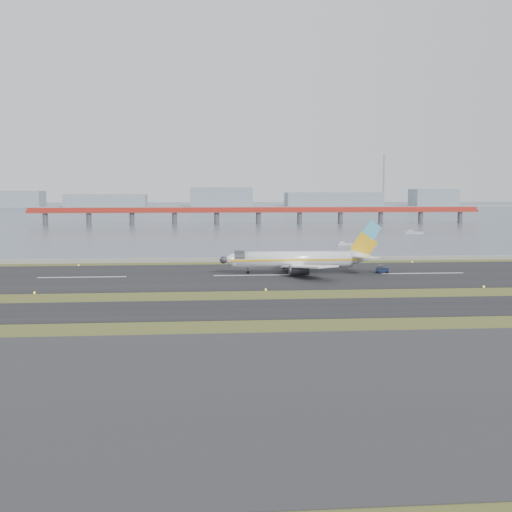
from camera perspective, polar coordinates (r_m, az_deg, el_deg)
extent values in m
plane|color=#364A1A|center=(120.52, 1.23, -3.67)|extent=(1000.00, 1000.00, 0.00)
cube|color=#2E2E30|center=(67.47, 6.29, -11.44)|extent=(1000.00, 50.00, 0.10)
cube|color=black|center=(108.77, 1.90, -4.70)|extent=(1000.00, 18.00, 0.10)
cube|color=black|center=(150.03, 0.02, -1.74)|extent=(1000.00, 45.00, 0.10)
cube|color=gray|center=(179.67, -0.80, -0.31)|extent=(1000.00, 2.50, 1.00)
cube|color=#465464|center=(578.63, -3.61, 3.97)|extent=(1400.00, 800.00, 1.30)
cube|color=#AA281D|center=(369.80, 0.21, 4.02)|extent=(260.00, 5.00, 1.60)
cube|color=#AA281D|center=(369.75, 0.21, 4.25)|extent=(260.00, 0.40, 1.40)
cylinder|color=#4C4C51|center=(373.94, -14.63, 3.16)|extent=(2.80, 2.80, 7.00)
cylinder|color=#4C4C51|center=(369.98, 0.21, 3.32)|extent=(2.80, 2.80, 7.00)
cylinder|color=#4C4C51|center=(390.34, 14.41, 3.27)|extent=(2.80, 2.80, 7.00)
cube|color=gray|center=(738.52, -3.89, 4.41)|extent=(1400.00, 80.00, 1.00)
cube|color=gray|center=(766.79, -20.62, 4.77)|extent=(60.00, 35.00, 18.00)
cube|color=gray|center=(746.02, -13.18, 4.82)|extent=(90.00, 35.00, 14.00)
cube|color=gray|center=(738.54, -3.11, 5.26)|extent=(70.00, 35.00, 22.00)
cube|color=gray|center=(753.85, 6.85, 5.02)|extent=(110.00, 35.00, 16.00)
cube|color=gray|center=(786.94, 15.47, 5.03)|extent=(50.00, 35.00, 20.00)
cylinder|color=gray|center=(768.21, 11.29, 6.60)|extent=(1.80, 1.80, 60.00)
cylinder|color=white|center=(153.19, 3.38, -0.29)|extent=(28.00, 3.80, 3.80)
cone|color=white|center=(151.76, -2.46, -0.34)|extent=(3.20, 3.80, 3.80)
cone|color=white|center=(156.30, 9.27, -0.12)|extent=(5.00, 3.80, 3.80)
cube|color=yellow|center=(151.31, 3.48, -0.37)|extent=(31.00, 0.06, 0.45)
cube|color=yellow|center=(155.08, 3.28, -0.21)|extent=(31.00, 0.06, 0.45)
cube|color=white|center=(145.27, 4.72, -0.92)|extent=(11.31, 15.89, 1.66)
cube|color=white|center=(161.95, 3.72, -0.20)|extent=(11.31, 15.89, 1.66)
cylinder|color=#36363B|center=(147.60, 3.90, -1.27)|extent=(4.20, 2.10, 2.10)
cylinder|color=#36363B|center=(159.38, 3.25, -0.73)|extent=(4.20, 2.10, 2.10)
cube|color=yellow|center=(156.22, 9.57, 0.94)|extent=(6.80, 0.35, 6.85)
cube|color=#50C2E4|center=(156.43, 10.27, 2.29)|extent=(4.85, 0.37, 4.90)
cube|color=white|center=(152.66, 9.73, -0.08)|extent=(5.64, 6.80, 0.22)
cube|color=white|center=(159.99, 9.05, 0.20)|extent=(5.64, 6.80, 0.22)
cylinder|color=black|center=(152.38, -0.72, -1.47)|extent=(0.80, 0.28, 0.80)
cylinder|color=black|center=(151.02, 4.09, -1.51)|extent=(1.00, 0.38, 1.00)
cylinder|color=black|center=(156.51, 3.77, -1.25)|extent=(1.00, 0.38, 1.00)
cube|color=#131D35|center=(156.77, 11.16, -1.21)|extent=(3.49, 2.59, 1.17)
cube|color=#36363B|center=(156.69, 11.02, -0.93)|extent=(1.73, 1.79, 0.68)
cylinder|color=black|center=(156.09, 10.76, -1.44)|extent=(0.74, 0.48, 0.68)
cylinder|color=black|center=(157.63, 10.77, -1.36)|extent=(0.74, 0.48, 0.68)
cylinder|color=black|center=(156.05, 11.54, -1.45)|extent=(0.74, 0.48, 0.68)
cylinder|color=black|center=(157.60, 11.55, -1.38)|extent=(0.74, 0.48, 0.68)
cube|color=#BDBDC1|center=(231.73, 7.96, 1.01)|extent=(6.29, 2.02, 0.81)
cube|color=#BDBDC1|center=(231.36, 7.64, 1.19)|extent=(1.80, 1.45, 0.81)
cube|color=#BDBDC1|center=(296.47, 13.88, 1.99)|extent=(8.39, 4.61, 1.03)
cube|color=#BDBDC1|center=(296.33, 13.55, 2.17)|extent=(2.70, 2.39, 1.03)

